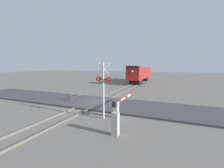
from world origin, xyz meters
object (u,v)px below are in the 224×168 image
object	(u,v)px
guard_railing	(79,95)
crossing_signal	(103,84)
crossing_gate	(119,105)
locomotive	(140,74)
utility_cabinet	(115,124)

from	to	relation	value
guard_railing	crossing_signal	bearing A→B (deg)	-39.52
crossing_signal	crossing_gate	xyz separation A→B (m)	(0.78, 1.26, -1.85)
crossing_gate	guard_railing	xyz separation A→B (m)	(-6.21, 3.22, -0.23)
crossing_gate	locomotive	bearing A→B (deg)	98.83
locomotive	utility_cabinet	bearing A→B (deg)	-80.08
crossing_gate	utility_cabinet	size ratio (longest dim) A/B	3.82
crossing_signal	utility_cabinet	world-z (taller)	crossing_signal
locomotive	utility_cabinet	distance (m)	28.59
utility_cabinet	guard_railing	xyz separation A→B (m)	(-7.30, 6.70, -0.08)
locomotive	crossing_gate	size ratio (longest dim) A/B	2.69
locomotive	crossing_gate	xyz separation A→B (m)	(3.83, -24.65, -1.19)
crossing_signal	crossing_gate	distance (m)	2.37
crossing_gate	guard_railing	distance (m)	6.99
locomotive	guard_railing	xyz separation A→B (m)	(-2.38, -21.43, -1.42)
locomotive	guard_railing	size ratio (longest dim) A/B	5.22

